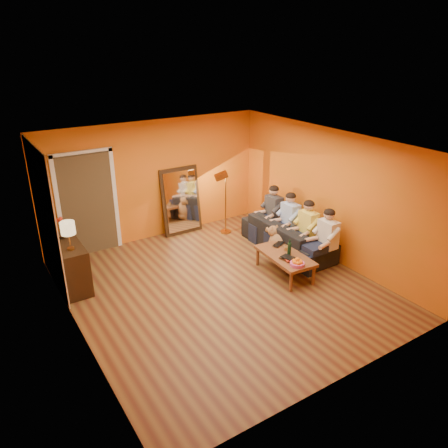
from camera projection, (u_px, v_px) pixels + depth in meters
room_shell at (211, 215)px, 7.62m from camera, size 5.00×5.50×2.60m
white_accent at (45, 219)px, 7.46m from camera, size 0.02×1.90×2.58m
doorway_recess at (86, 203)px, 8.88m from camera, size 1.06×0.30×2.10m
door_jamb_left at (59, 210)px, 8.51m from camera, size 0.08×0.06×2.20m
door_jamb_right at (115, 200)px, 9.07m from camera, size 0.08×0.06×2.20m
door_header at (81, 153)px, 8.37m from camera, size 1.22×0.06×0.08m
mirror_frame at (181, 201)px, 9.85m from camera, size 0.92×0.27×1.51m
mirror_glass at (182, 201)px, 9.82m from camera, size 0.78×0.21×1.35m
sideboard at (70, 265)px, 7.77m from camera, size 0.44×1.18×0.85m
table_lamp at (69, 236)px, 7.27m from camera, size 0.24×0.24×0.51m
sofa at (287, 236)px, 9.17m from camera, size 2.19×0.86×0.64m
coffee_table at (284, 264)px, 8.23m from camera, size 0.71×1.26×0.42m
floor_lamp at (226, 203)px, 9.82m from camera, size 0.37×0.34×1.44m
dog at (278, 242)px, 8.83m from camera, size 0.57×0.68×0.69m
person_far_left at (328, 239)px, 8.34m from camera, size 0.70×0.44×1.22m
person_mid_left at (308, 229)px, 8.77m from camera, size 0.70×0.44×1.22m
person_mid_right at (290, 220)px, 9.20m from camera, size 0.70×0.44×1.22m
person_far_right at (274, 212)px, 9.62m from camera, size 0.70×0.44×1.22m
fruit_bowl at (297, 262)px, 7.72m from camera, size 0.26×0.26×0.16m
wine_bottle at (289, 247)px, 8.08m from camera, size 0.07×0.07×0.31m
tumbler at (286, 248)px, 8.29m from camera, size 0.12×0.12×0.09m
laptop at (281, 245)px, 8.51m from camera, size 0.38×0.32×0.03m
book_lower at (285, 260)px, 7.90m from camera, size 0.26×0.31×0.03m
book_mid at (285, 259)px, 7.91m from camera, size 0.22×0.26×0.02m
book_upper at (285, 259)px, 7.88m from camera, size 0.22×0.26×0.02m
vase at (62, 234)px, 7.76m from camera, size 0.16×0.16×0.17m
flowers at (60, 221)px, 7.67m from camera, size 0.17×0.17×0.42m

